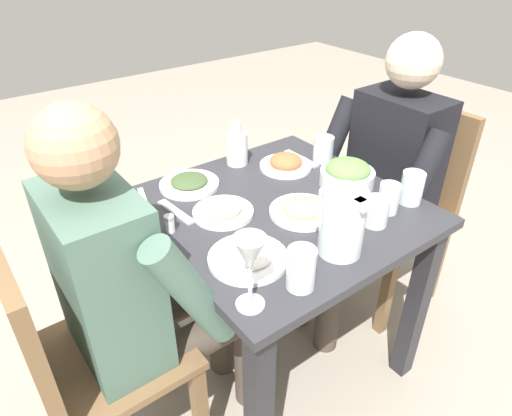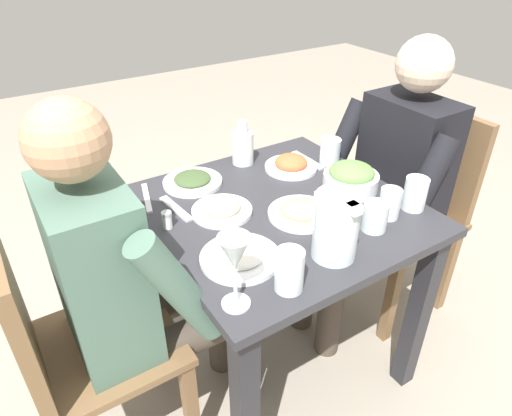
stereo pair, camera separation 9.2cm
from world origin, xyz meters
name	(u,v)px [view 1 (the left image)]	position (x,y,z in m)	size (l,w,h in m)	color
ground_plane	(275,354)	(0.00, 0.00, 0.00)	(8.00, 8.00, 0.00)	gray
dining_table	(279,239)	(0.00, 0.00, 0.57)	(0.80, 0.80, 0.71)	#2D2D33
chair_near	(404,196)	(0.00, -0.69, 0.49)	(0.40, 0.40, 0.87)	brown
chair_far	(79,356)	(0.00, 0.69, 0.49)	(0.40, 0.40, 0.87)	brown
diner_near	(377,180)	(0.00, -0.49, 0.64)	(0.48, 0.53, 1.17)	black
diner_far	(143,284)	(0.00, 0.49, 0.64)	(0.48, 0.53, 1.17)	#4C6B5B
water_pitcher	(342,222)	(-0.28, 0.02, 0.80)	(0.16, 0.12, 0.19)	silver
salad_bowl	(347,174)	(-0.03, -0.27, 0.75)	(0.18, 0.18, 0.09)	white
plate_beans	(223,210)	(0.07, 0.17, 0.72)	(0.19, 0.19, 0.05)	white
plate_rice_curry	(286,163)	(0.19, -0.18, 0.72)	(0.19, 0.19, 0.05)	white
plate_yoghurt	(248,256)	(-0.16, 0.24, 0.72)	(0.22, 0.22, 0.04)	white
plate_fries	(302,209)	(-0.08, -0.02, 0.72)	(0.20, 0.20, 0.05)	white
plate_dolmas	(189,183)	(0.28, 0.17, 0.72)	(0.20, 0.20, 0.04)	white
water_glass_center	(389,198)	(-0.23, -0.24, 0.75)	(0.06, 0.06, 0.10)	silver
water_glass_far_left	(301,269)	(-0.32, 0.20, 0.76)	(0.07, 0.07, 0.11)	silver
water_glass_near_left	(323,149)	(0.15, -0.33, 0.75)	(0.08, 0.08, 0.10)	silver
water_glass_near_right	(412,188)	(-0.23, -0.35, 0.76)	(0.07, 0.07, 0.11)	silver
water_glass_by_pitcher	(376,212)	(-0.25, -0.16, 0.75)	(0.07, 0.07, 0.09)	silver
wine_glass	(250,258)	(-0.30, 0.34, 0.85)	(0.08, 0.08, 0.20)	silver
oil_carafe	(237,149)	(0.33, -0.06, 0.76)	(0.08, 0.08, 0.16)	silver
salt_shaker	(170,223)	(0.08, 0.35, 0.73)	(0.03, 0.03, 0.05)	white
fork_near	(176,212)	(0.16, 0.29, 0.71)	(0.17, 0.03, 0.01)	silver
knife_near	(145,202)	(0.27, 0.34, 0.71)	(0.18, 0.02, 0.01)	silver
fork_far	(301,159)	(0.21, -0.27, 0.71)	(0.17, 0.03, 0.01)	silver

